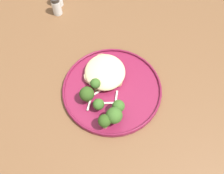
% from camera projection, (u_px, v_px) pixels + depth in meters
% --- Properties ---
extents(ground, '(6.00, 6.00, 0.00)m').
position_uv_depth(ground, '(107.00, 163.00, 1.37)').
color(ground, '#47423D').
extents(wooden_dining_table, '(1.40, 1.00, 0.74)m').
position_uv_depth(wooden_dining_table, '(103.00, 113.00, 0.80)').
color(wooden_dining_table, brown).
rests_on(wooden_dining_table, ground).
extents(dinner_plate, '(0.29, 0.29, 0.02)m').
position_uv_depth(dinner_plate, '(112.00, 89.00, 0.74)').
color(dinner_plate, maroon).
rests_on(dinner_plate, wooden_dining_table).
extents(noodle_bed, '(0.13, 0.12, 0.04)m').
position_uv_depth(noodle_bed, '(105.00, 72.00, 0.75)').
color(noodle_bed, beige).
rests_on(noodle_bed, dinner_plate).
extents(seared_scallop_half_hidden, '(0.03, 0.03, 0.02)m').
position_uv_depth(seared_scallop_half_hidden, '(100.00, 83.00, 0.74)').
color(seared_scallop_half_hidden, '#DBB77A').
rests_on(seared_scallop_half_hidden, dinner_plate).
extents(seared_scallop_on_noodles, '(0.03, 0.03, 0.02)m').
position_uv_depth(seared_scallop_on_noodles, '(109.00, 73.00, 0.75)').
color(seared_scallop_on_noodles, beige).
rests_on(seared_scallop_on_noodles, dinner_plate).
extents(seared_scallop_rear_pale, '(0.03, 0.03, 0.02)m').
position_uv_depth(seared_scallop_rear_pale, '(90.00, 77.00, 0.74)').
color(seared_scallop_rear_pale, beige).
rests_on(seared_scallop_rear_pale, dinner_plate).
extents(seared_scallop_large_seared, '(0.03, 0.03, 0.02)m').
position_uv_depth(seared_scallop_large_seared, '(105.00, 67.00, 0.76)').
color(seared_scallop_large_seared, beige).
rests_on(seared_scallop_large_seared, dinner_plate).
extents(seared_scallop_front_small, '(0.03, 0.03, 0.02)m').
position_uv_depth(seared_scallop_front_small, '(101.00, 59.00, 0.78)').
color(seared_scallop_front_small, '#DBB77A').
rests_on(seared_scallop_front_small, dinner_plate).
extents(seared_scallop_left_edge, '(0.03, 0.03, 0.02)m').
position_uv_depth(seared_scallop_left_edge, '(118.00, 82.00, 0.74)').
color(seared_scallop_left_edge, '#DBB77A').
rests_on(seared_scallop_left_edge, dinner_plate).
extents(broccoli_floret_split_head, '(0.03, 0.03, 0.05)m').
position_uv_depth(broccoli_floret_split_head, '(95.00, 84.00, 0.71)').
color(broccoli_floret_split_head, '#89A356').
rests_on(broccoli_floret_split_head, dinner_plate).
extents(broccoli_floret_left_leaning, '(0.04, 0.04, 0.06)m').
position_uv_depth(broccoli_floret_left_leaning, '(87.00, 95.00, 0.69)').
color(broccoli_floret_left_leaning, '#7A994C').
rests_on(broccoli_floret_left_leaning, dinner_plate).
extents(broccoli_floret_front_edge, '(0.03, 0.03, 0.04)m').
position_uv_depth(broccoli_floret_front_edge, '(99.00, 104.00, 0.68)').
color(broccoli_floret_front_edge, '#7A994C').
rests_on(broccoli_floret_front_edge, dinner_plate).
extents(broccoli_floret_small_sprig, '(0.03, 0.03, 0.06)m').
position_uv_depth(broccoli_floret_small_sprig, '(105.00, 121.00, 0.65)').
color(broccoli_floret_small_sprig, '#89A356').
rests_on(broccoli_floret_small_sprig, dinner_plate).
extents(broccoli_floret_center_pile, '(0.03, 0.03, 0.06)m').
position_uv_depth(broccoli_floret_center_pile, '(118.00, 106.00, 0.67)').
color(broccoli_floret_center_pile, '#7A994C').
rests_on(broccoli_floret_center_pile, dinner_plate).
extents(broccoli_floret_beside_noodles, '(0.04, 0.04, 0.06)m').
position_uv_depth(broccoli_floret_beside_noodles, '(114.00, 116.00, 0.65)').
color(broccoli_floret_beside_noodles, '#89A356').
rests_on(broccoli_floret_beside_noodles, dinner_plate).
extents(onion_sliver_short_strip, '(0.04, 0.05, 0.00)m').
position_uv_depth(onion_sliver_short_strip, '(101.00, 89.00, 0.73)').
color(onion_sliver_short_strip, silver).
rests_on(onion_sliver_short_strip, dinner_plate).
extents(onion_sliver_pale_crescent, '(0.05, 0.01, 0.00)m').
position_uv_depth(onion_sliver_pale_crescent, '(116.00, 98.00, 0.72)').
color(onion_sliver_pale_crescent, silver).
rests_on(onion_sliver_pale_crescent, dinner_plate).
extents(onion_sliver_curled_piece, '(0.01, 0.05, 0.00)m').
position_uv_depth(onion_sliver_curled_piece, '(107.00, 103.00, 0.71)').
color(onion_sliver_curled_piece, silver).
rests_on(onion_sliver_curled_piece, dinner_plate).
extents(onion_sliver_long_sliver, '(0.04, 0.01, 0.00)m').
position_uv_depth(onion_sliver_long_sliver, '(89.00, 104.00, 0.71)').
color(onion_sliver_long_sliver, silver).
rests_on(onion_sliver_long_sliver, dinner_plate).
extents(pepper_shaker, '(0.03, 0.03, 0.07)m').
position_uv_depth(pepper_shaker, '(56.00, 6.00, 0.88)').
color(pepper_shaker, white).
rests_on(pepper_shaker, wooden_dining_table).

